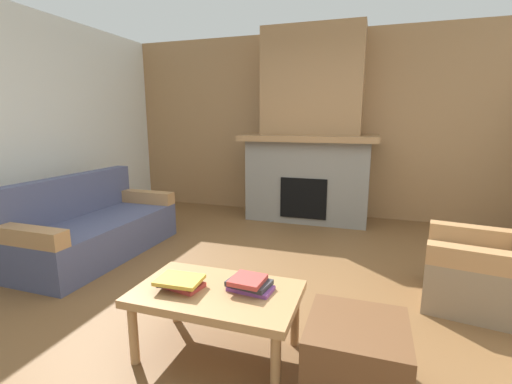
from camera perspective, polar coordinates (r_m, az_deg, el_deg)
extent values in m
plane|color=brown|center=(3.02, -0.93, -17.06)|extent=(9.00, 9.00, 0.00)
cube|color=#997047|center=(5.57, 9.34, 10.41)|extent=(6.00, 0.12, 2.70)
cube|color=gray|center=(5.24, 8.36, 1.86)|extent=(1.70, 0.70, 1.15)
cube|color=black|center=(4.96, 7.64, -0.97)|extent=(0.64, 0.08, 0.56)
cube|color=#997047|center=(5.13, 8.47, 8.56)|extent=(1.90, 0.82, 0.08)
cube|color=#997047|center=(5.29, 9.02, 17.04)|extent=(1.40, 0.50, 1.47)
cube|color=#474C6B|center=(4.24, -24.03, -6.58)|extent=(0.85, 1.81, 0.40)
cube|color=#474C6B|center=(4.37, -27.77, -0.63)|extent=(0.17, 1.80, 0.45)
cube|color=#A87A4C|center=(3.64, -33.11, -5.88)|extent=(0.84, 0.17, 0.15)
cube|color=#A87A4C|center=(4.78, -17.70, -0.73)|extent=(0.84, 0.17, 0.15)
cube|color=#847056|center=(3.40, 31.99, -11.85)|extent=(0.87, 0.87, 0.40)
cube|color=#A87A4C|center=(3.60, 32.12, -5.94)|extent=(0.77, 0.26, 0.15)
cube|color=#A87A4C|center=(3.01, 32.95, -9.23)|extent=(0.77, 0.26, 0.15)
cube|color=#A87A4C|center=(2.27, -6.33, -15.89)|extent=(1.00, 0.60, 0.05)
cylinder|color=#A87A4C|center=(2.40, -19.06, -20.73)|extent=(0.06, 0.06, 0.38)
cylinder|color=#A87A4C|center=(2.07, 3.17, -25.99)|extent=(0.06, 0.06, 0.38)
cylinder|color=#A87A4C|center=(2.74, -12.79, -16.06)|extent=(0.06, 0.06, 0.38)
cylinder|color=#A87A4C|center=(2.45, 6.26, -19.37)|extent=(0.06, 0.06, 0.38)
cube|color=brown|center=(2.16, 15.72, -24.16)|extent=(0.52, 0.52, 0.40)
cube|color=#B23833|center=(2.31, -11.42, -14.46)|extent=(0.25, 0.20, 0.03)
cube|color=#2D2D33|center=(2.31, -12.17, -13.87)|extent=(0.27, 0.20, 0.02)
cube|color=gold|center=(2.27, -12.17, -13.62)|extent=(0.28, 0.21, 0.02)
cube|color=#7A3D84|center=(2.24, -0.85, -15.19)|extent=(0.28, 0.17, 0.02)
cube|color=#2D2D33|center=(2.24, -1.09, -14.37)|extent=(0.28, 0.21, 0.03)
cube|color=#B23833|center=(2.21, -1.33, -13.93)|extent=(0.20, 0.21, 0.03)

